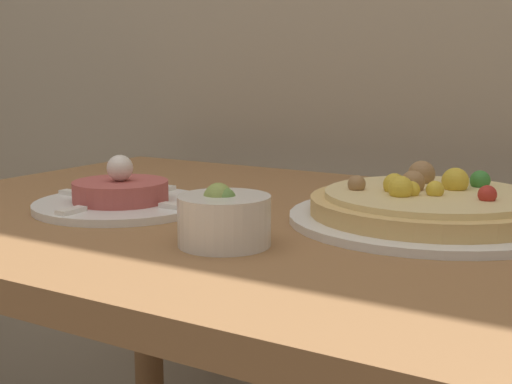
# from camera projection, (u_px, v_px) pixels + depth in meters

# --- Properties ---
(dining_table) EXTENTS (1.14, 0.74, 0.73)m
(dining_table) POSITION_uv_depth(u_px,v_px,m) (294.00, 301.00, 0.92)
(dining_table) COLOR olive
(dining_table) RESTS_ON ground_plane
(pizza_plate) EXTENTS (0.35, 0.35, 0.07)m
(pizza_plate) POSITION_uv_depth(u_px,v_px,m) (430.00, 207.00, 0.88)
(pizza_plate) COLOR white
(pizza_plate) RESTS_ON dining_table
(tartare_plate) EXTENTS (0.24, 0.24, 0.07)m
(tartare_plate) POSITION_uv_depth(u_px,v_px,m) (121.00, 197.00, 0.96)
(tartare_plate) COLOR white
(tartare_plate) RESTS_ON dining_table
(small_bowl) EXTENTS (0.10, 0.10, 0.07)m
(small_bowl) POSITION_uv_depth(u_px,v_px,m) (225.00, 218.00, 0.76)
(small_bowl) COLOR silver
(small_bowl) RESTS_ON dining_table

